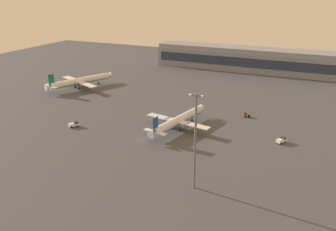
% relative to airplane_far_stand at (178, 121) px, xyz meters
% --- Properties ---
extents(ground_plane, '(416.00, 416.00, 0.00)m').
position_rel_airplane_far_stand_xyz_m(ground_plane, '(-8.24, -16.93, -3.87)').
color(ground_plane, '#424449').
extents(terminal_building, '(132.52, 22.40, 16.40)m').
position_rel_airplane_far_stand_xyz_m(terminal_building, '(0.87, 126.15, 4.22)').
color(terminal_building, gray).
rests_on(terminal_building, ground).
extents(airplane_far_stand, '(31.12, 39.78, 10.25)m').
position_rel_airplane_far_stand_xyz_m(airplane_far_stand, '(0.00, 0.00, 0.00)').
color(airplane_far_stand, silver).
rests_on(airplane_far_stand, ground).
extents(airplane_taxiway_distant, '(33.09, 41.93, 11.31)m').
position_rel_airplane_far_stand_xyz_m(airplane_taxiway_distant, '(-79.83, 36.05, 0.40)').
color(airplane_taxiway_distant, silver).
rests_on(airplane_taxiway_distant, ground).
extents(cargo_loader, '(3.98, 4.52, 2.25)m').
position_rel_airplane_far_stand_xyz_m(cargo_loader, '(-42.87, -16.94, -2.70)').
color(cargo_loader, white).
rests_on(cargo_loader, ground).
extents(pushback_tug, '(3.50, 2.73, 2.05)m').
position_rel_airplane_far_stand_xyz_m(pushback_tug, '(23.48, 27.21, -2.81)').
color(pushback_tug, '#D85919').
rests_on(pushback_tug, ground).
extents(maintenance_van, '(3.68, 4.58, 2.25)m').
position_rel_airplane_far_stand_xyz_m(maintenance_van, '(43.33, 3.24, -2.70)').
color(maintenance_van, white).
rests_on(maintenance_van, ground).
extents(apron_light_east, '(4.80, 0.90, 30.53)m').
position_rel_airplane_far_stand_xyz_m(apron_light_east, '(23.48, -42.71, 13.29)').
color(apron_light_east, slate).
rests_on(apron_light_east, ground).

